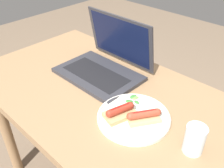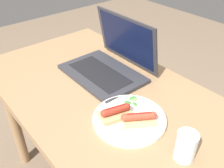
# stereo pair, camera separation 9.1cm
# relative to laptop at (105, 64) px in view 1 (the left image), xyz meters

# --- Properties ---
(desk) EXTENTS (1.30, 0.69, 0.74)m
(desk) POSITION_rel_laptop_xyz_m (0.15, -0.11, -0.14)
(desk) COLOR #93704C
(desk) RESTS_ON ground_plane
(laptop) EXTENTS (0.37, 0.29, 0.25)m
(laptop) POSITION_rel_laptop_xyz_m (0.00, 0.00, 0.00)
(laptop) COLOR #2D2D33
(laptop) RESTS_ON desk
(plate) EXTENTS (0.26, 0.26, 0.02)m
(plate) POSITION_rel_laptop_xyz_m (0.30, -0.15, -0.04)
(plate) COLOR silver
(plate) RESTS_ON desk
(sausage_toast_left) EXTENTS (0.11, 0.13, 0.04)m
(sausage_toast_left) POSITION_rel_laptop_xyz_m (0.34, -0.14, -0.01)
(sausage_toast_left) COLOR tan
(sausage_toast_left) RESTS_ON plate
(sausage_toast_middle) EXTENTS (0.10, 0.13, 0.05)m
(sausage_toast_middle) POSITION_rel_laptop_xyz_m (0.26, -0.18, -0.01)
(sausage_toast_middle) COLOR tan
(sausage_toast_middle) RESTS_ON plate
(salad_pile) EXTENTS (0.05, 0.07, 0.01)m
(salad_pile) POSITION_rel_laptop_xyz_m (0.24, -0.08, -0.03)
(salad_pile) COLOR #387A33
(salad_pile) RESTS_ON plate
(drinking_glass) EXTENTS (0.06, 0.06, 0.10)m
(drinking_glass) POSITION_rel_laptop_xyz_m (0.52, -0.14, 0.00)
(drinking_glass) COLOR silver
(drinking_glass) RESTS_ON desk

